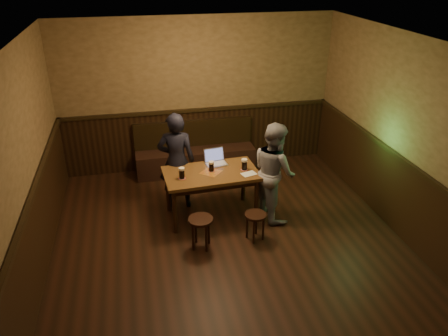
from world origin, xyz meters
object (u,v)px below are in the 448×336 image
bench (195,155)px  person_grey (274,171)px  stool_left (201,224)px  pint_right (244,164)px  laptop (215,160)px  person_suit (177,161)px  pub_table (211,178)px  pint_left (182,173)px  stool_right (255,219)px  pint_mid (211,166)px

bench → person_grey: (0.93, -1.80, 0.46)m
stool_left → pint_right: (0.81, 0.76, 0.47)m
pint_right → laptop: laptop is taller
person_suit → person_grey: bearing=165.1°
pub_table → stool_left: size_ratio=3.11×
stool_left → pint_left: (-0.15, 0.68, 0.47)m
person_suit → laptop: bearing=176.7°
stool_right → pint_right: 0.90m
bench → pub_table: (-0.00, -1.61, 0.35)m
stool_right → person_suit: 1.59m
pub_table → laptop: laptop is taller
person_suit → person_grey: size_ratio=1.03×
bench → pint_right: 1.79m
pint_right → person_suit: (-0.98, 0.44, -0.05)m
stool_left → person_grey: (1.23, 0.59, 0.40)m
pub_table → pint_mid: pint_mid is taller
person_grey → pint_left: bearing=75.7°
laptop → person_suit: bearing=160.0°
pint_mid → laptop: 0.28m
pub_table → stool_right: 0.96m
pub_table → person_suit: size_ratio=0.91×
pint_left → pint_right: pint_right is taller
stool_right → pint_right: size_ratio=2.32×
pint_right → person_grey: (0.42, -0.17, -0.08)m
pint_left → person_grey: size_ratio=0.11×
bench → laptop: size_ratio=6.16×
bench → person_grey: person_grey is taller
stool_left → laptop: laptop is taller
pub_table → laptop: size_ratio=4.08×
stool_right → bench: bearing=101.8°
bench → pint_mid: (0.01, -1.57, 0.53)m
person_grey → person_suit: bearing=55.8°
bench → stool_right: bench is taller
pint_mid → pub_table: bearing=-111.7°
stool_left → pint_mid: bearing=69.1°
pint_mid → laptop: laptop is taller
pint_mid → bench: bearing=90.5°
stool_right → pint_left: bearing=145.4°
person_suit → stool_left: bearing=106.8°
stool_left → pint_right: pint_right is taller
laptop → person_suit: (-0.60, 0.13, -0.02)m
stool_left → person_suit: bearing=98.1°
pint_mid → person_suit: size_ratio=0.10×
bench → stool_left: 2.41m
pint_right → pint_left: bearing=-175.2°
bench → pint_right: bench is taller
person_grey → pint_right: bearing=57.5°
pint_mid → pint_right: pint_right is taller
pint_mid → pint_right: 0.50m
stool_right → person_grey: size_ratio=0.27×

